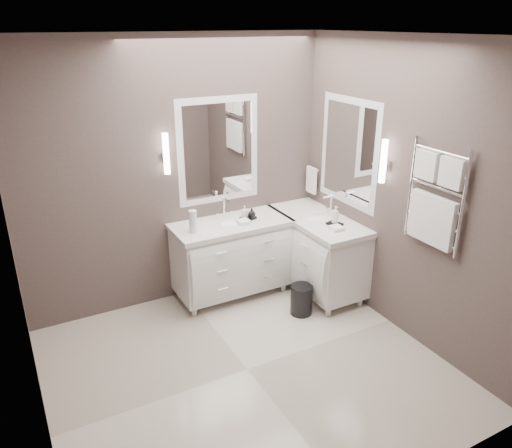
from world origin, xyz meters
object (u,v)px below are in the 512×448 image
vanity_back (232,254)px  waste_bin (301,300)px  towel_ladder (434,203)px  vanity_right (317,249)px

vanity_back → waste_bin: (0.45, -0.69, -0.33)m
vanity_back → towel_ladder: (1.10, -1.63, 0.91)m
vanity_back → waste_bin: size_ratio=3.94×
towel_ladder → waste_bin: bearing=124.8°
vanity_right → vanity_back: bearing=159.6°
towel_ladder → vanity_back: bearing=124.1°
vanity_back → towel_ladder: bearing=-55.9°
vanity_right → waste_bin: vanity_right is taller
vanity_right → waste_bin: bearing=-139.5°
vanity_back → vanity_right: size_ratio=1.00×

